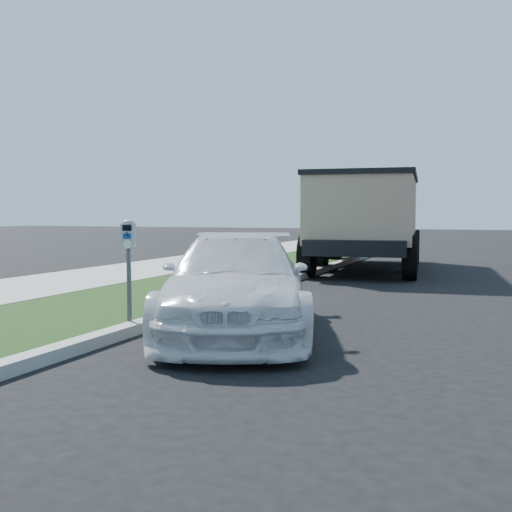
% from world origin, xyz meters
% --- Properties ---
extents(ground, '(120.00, 120.00, 0.00)m').
position_xyz_m(ground, '(0.00, 0.00, 0.00)').
color(ground, black).
rests_on(ground, ground).
extents(streetside, '(6.12, 50.00, 0.15)m').
position_xyz_m(streetside, '(-5.57, 2.00, 0.07)').
color(streetside, '#999990').
rests_on(streetside, ground).
extents(parking_meter, '(0.23, 0.18, 1.42)m').
position_xyz_m(parking_meter, '(-2.73, -0.41, 1.17)').
color(parking_meter, '#3F4247').
rests_on(parking_meter, ground).
extents(white_wagon, '(3.45, 5.07, 1.36)m').
position_xyz_m(white_wagon, '(-1.39, 0.28, 0.68)').
color(white_wagon, silver).
rests_on(white_wagon, ground).
extents(dump_truck, '(3.58, 7.56, 2.86)m').
position_xyz_m(dump_truck, '(-1.59, 10.53, 1.61)').
color(dump_truck, black).
rests_on(dump_truck, ground).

